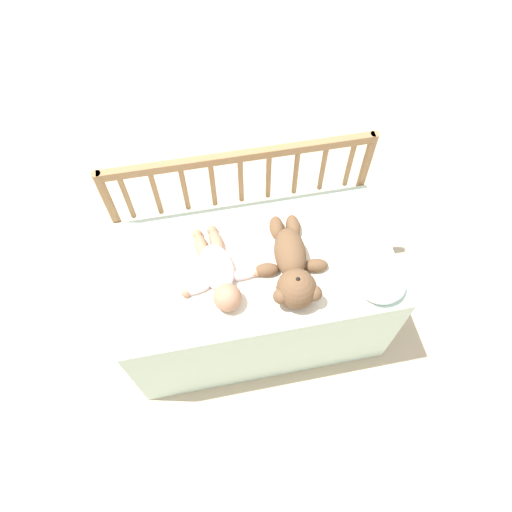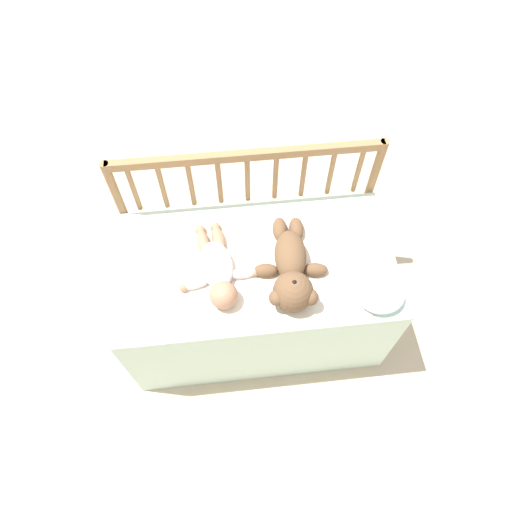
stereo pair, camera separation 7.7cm
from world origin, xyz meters
name	(u,v)px [view 2 (the right image)]	position (x,y,z in m)	size (l,w,h in m)	color
ground_plane	(256,319)	(0.00, 0.00, 0.00)	(12.00, 12.00, 0.00)	#C6B293
crib_mattress	(256,294)	(0.00, 0.00, 0.28)	(1.12, 0.60, 0.56)	silver
crib_rail	(248,193)	(0.00, 0.33, 0.60)	(1.12, 0.04, 0.84)	#997047
blanket	(254,265)	(-0.01, -0.01, 0.56)	(0.83, 0.54, 0.01)	silver
teddy_bear	(291,271)	(0.13, -0.08, 0.62)	(0.30, 0.44, 0.15)	brown
baby	(217,269)	(-0.15, -0.03, 0.60)	(0.33, 0.40, 0.11)	white
small_pillow	(381,295)	(0.45, -0.21, 0.59)	(0.18, 0.16, 0.06)	silver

